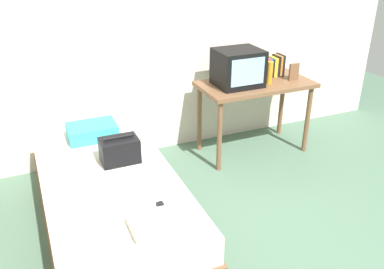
{
  "coord_description": "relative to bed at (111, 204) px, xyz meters",
  "views": [
    {
      "loc": [
        -1.49,
        -1.94,
        2.14
      ],
      "look_at": [
        -0.22,
        1.06,
        0.56
      ],
      "focal_mm": 38.78,
      "sensor_mm": 36.0,
      "label": 1
    }
  ],
  "objects": [
    {
      "name": "remote_dark",
      "position": [
        0.24,
        -0.56,
        0.26
      ],
      "size": [
        0.04,
        0.16,
        0.02
      ],
      "primitive_type": "cube",
      "color": "black",
      "rests_on": "bed"
    },
    {
      "name": "wall_back",
      "position": [
        1.03,
        1.23,
        1.06
      ],
      "size": [
        5.2,
        0.1,
        2.6
      ],
      "primitive_type": "cube",
      "color": "beige",
      "rests_on": "ground"
    },
    {
      "name": "handbag",
      "position": [
        0.14,
        0.19,
        0.35
      ],
      "size": [
        0.3,
        0.2,
        0.22
      ],
      "color": "black",
      "rests_on": "bed"
    },
    {
      "name": "book_row",
      "position": [
        1.96,
        0.88,
        0.64
      ],
      "size": [
        0.26,
        0.17,
        0.23
      ],
      "color": "#337F47",
      "rests_on": "desk"
    },
    {
      "name": "ground_plane",
      "position": [
        1.03,
        -0.77,
        -0.24
      ],
      "size": [
        8.0,
        8.0,
        0.0
      ],
      "primitive_type": "plane",
      "color": "#4C6B56"
    },
    {
      "name": "picture_frame",
      "position": [
        2.11,
        0.66,
        0.62
      ],
      "size": [
        0.11,
        0.02,
        0.18
      ],
      "primitive_type": "cube",
      "color": "brown",
      "rests_on": "desk"
    },
    {
      "name": "tv",
      "position": [
        1.5,
        0.75,
        0.71
      ],
      "size": [
        0.44,
        0.39,
        0.36
      ],
      "color": "black",
      "rests_on": "desk"
    },
    {
      "name": "bed",
      "position": [
        0.0,
        0.0,
        0.0
      ],
      "size": [
        1.0,
        2.0,
        0.49
      ],
      "color": "brown",
      "rests_on": "ground"
    },
    {
      "name": "folded_towel",
      "position": [
        0.12,
        -0.73,
        0.29
      ],
      "size": [
        0.28,
        0.22,
        0.08
      ],
      "primitive_type": "cube",
      "color": "white",
      "rests_on": "bed"
    },
    {
      "name": "pillow",
      "position": [
        0.02,
        0.71,
        0.31
      ],
      "size": [
        0.43,
        0.3,
        0.13
      ],
      "primitive_type": "cube",
      "color": "#33A8B7",
      "rests_on": "bed"
    },
    {
      "name": "magazine",
      "position": [
        -0.16,
        -0.39,
        0.25
      ],
      "size": [
        0.21,
        0.29,
        0.01
      ],
      "primitive_type": "cube",
      "color": "white",
      "rests_on": "bed"
    },
    {
      "name": "desk",
      "position": [
        1.71,
        0.75,
        0.43
      ],
      "size": [
        1.16,
        0.6,
        0.77
      ],
      "color": "brown",
      "rests_on": "ground"
    },
    {
      "name": "water_bottle",
      "position": [
        1.81,
        0.66,
        0.65
      ],
      "size": [
        0.06,
        0.06,
        0.23
      ],
      "primitive_type": "cylinder",
      "color": "orange",
      "rests_on": "desk"
    },
    {
      "name": "remote_silver",
      "position": [
        -0.15,
        0.13,
        0.26
      ],
      "size": [
        0.04,
        0.14,
        0.02
      ],
      "primitive_type": "cube",
      "color": "#B7B7BC",
      "rests_on": "bed"
    }
  ]
}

